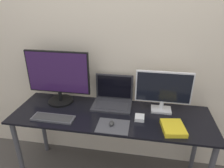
% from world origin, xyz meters
% --- Properties ---
extents(wall_back, '(7.00, 0.05, 2.50)m').
position_xyz_m(wall_back, '(0.00, 0.63, 1.25)').
color(wall_back, beige).
rests_on(wall_back, ground_plane).
extents(desk, '(1.76, 0.56, 0.74)m').
position_xyz_m(desk, '(0.00, 0.28, 0.64)').
color(desk, black).
rests_on(desk, ground_plane).
extents(monitor_left, '(0.61, 0.24, 0.51)m').
position_xyz_m(monitor_left, '(-0.53, 0.42, 1.01)').
color(monitor_left, black).
rests_on(monitor_left, desk).
extents(monitor_right, '(0.49, 0.13, 0.38)m').
position_xyz_m(monitor_right, '(0.44, 0.42, 0.95)').
color(monitor_right, silver).
rests_on(monitor_right, desk).
extents(laptop, '(0.37, 0.27, 0.27)m').
position_xyz_m(laptop, '(-0.02, 0.47, 0.80)').
color(laptop, '#333338').
rests_on(laptop, desk).
extents(keyboard, '(0.37, 0.12, 0.02)m').
position_xyz_m(keyboard, '(-0.48, 0.13, 0.75)').
color(keyboard, '#4C4C51').
rests_on(keyboard, desk).
extents(mousepad, '(0.26, 0.20, 0.00)m').
position_xyz_m(mousepad, '(0.05, 0.11, 0.74)').
color(mousepad, '#47474C').
rests_on(mousepad, desk).
extents(mouse, '(0.04, 0.06, 0.03)m').
position_xyz_m(mouse, '(0.03, 0.12, 0.76)').
color(mouse, '#333333').
rests_on(mouse, mousepad).
extents(book, '(0.20, 0.23, 0.04)m').
position_xyz_m(book, '(0.52, 0.15, 0.76)').
color(book, yellow).
rests_on(book, desk).
extents(power_brick, '(0.08, 0.09, 0.03)m').
position_xyz_m(power_brick, '(0.25, 0.24, 0.75)').
color(power_brick, white).
rests_on(power_brick, desk).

